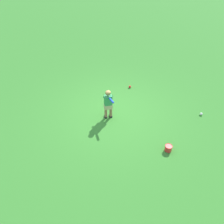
{
  "coord_description": "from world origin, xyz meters",
  "views": [
    {
      "loc": [
        2.63,
        5.52,
        5.06
      ],
      "look_at": [
        0.32,
        0.43,
        0.45
      ],
      "focal_mm": 36.68,
      "sensor_mm": 36.0,
      "label": 1
    }
  ],
  "objects_px": {
    "child_batter": "(108,102)",
    "play_ball_by_bucket": "(201,114)",
    "play_ball_behind_batter": "(130,87)",
    "toy_bucket": "(168,148)"
  },
  "relations": [
    {
      "from": "child_batter",
      "to": "play_ball_by_bucket",
      "type": "xyz_separation_m",
      "value": [
        -2.93,
        1.2,
        -0.6
      ]
    },
    {
      "from": "child_batter",
      "to": "toy_bucket",
      "type": "height_order",
      "value": "child_batter"
    },
    {
      "from": "play_ball_by_bucket",
      "to": "toy_bucket",
      "type": "xyz_separation_m",
      "value": [
        1.96,
        0.85,
        0.05
      ]
    },
    {
      "from": "play_ball_behind_batter",
      "to": "play_ball_by_bucket",
      "type": "bearing_deg",
      "value": 119.71
    },
    {
      "from": "child_batter",
      "to": "play_ball_behind_batter",
      "type": "height_order",
      "value": "child_batter"
    },
    {
      "from": "child_batter",
      "to": "play_ball_behind_batter",
      "type": "distance_m",
      "value": 2.08
    },
    {
      "from": "toy_bucket",
      "to": "play_ball_by_bucket",
      "type": "bearing_deg",
      "value": -156.48
    },
    {
      "from": "play_ball_by_bucket",
      "to": "play_ball_behind_batter",
      "type": "bearing_deg",
      "value": -60.29
    },
    {
      "from": "child_batter",
      "to": "play_ball_by_bucket",
      "type": "height_order",
      "value": "child_batter"
    },
    {
      "from": "play_ball_by_bucket",
      "to": "toy_bucket",
      "type": "height_order",
      "value": "toy_bucket"
    }
  ]
}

